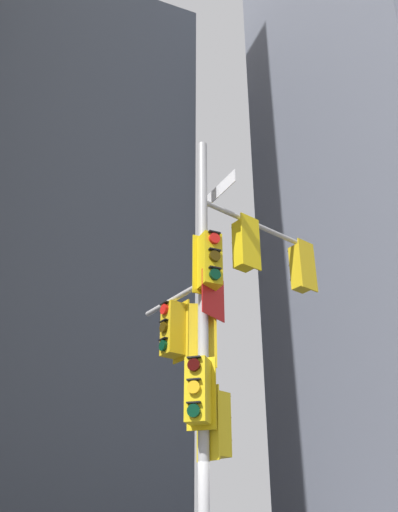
% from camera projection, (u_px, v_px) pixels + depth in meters
% --- Properties ---
extents(building_tower_right, '(12.30, 12.30, 48.26)m').
position_uv_depth(building_tower_right, '(397.00, 80.00, 30.08)').
color(building_tower_right, slate).
rests_on(building_tower_right, ground).
extents(building_mid_block, '(17.25, 17.25, 32.72)m').
position_uv_depth(building_mid_block, '(13.00, 263.00, 32.86)').
color(building_mid_block, '#4C5460').
rests_on(building_mid_block, ground).
extents(signal_pole_assembly, '(3.41, 2.40, 8.60)m').
position_uv_depth(signal_pole_assembly, '(220.00, 322.00, 9.57)').
color(signal_pole_assembly, '#B2B2B5').
rests_on(signal_pole_assembly, ground).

